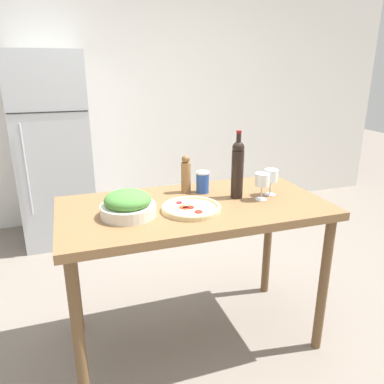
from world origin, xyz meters
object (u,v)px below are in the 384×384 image
Objects in this scene: salad_bowl at (128,205)px; salt_canister at (203,182)px; refrigerator at (54,150)px; wine_bottle at (238,168)px; wine_glass_far at (271,177)px; pepper_mill at (186,175)px; wine_glass_near at (262,181)px; homemade_pizza at (191,208)px.

salt_canister is at bearing 25.06° from salad_bowl.
refrigerator is 4.48× the size of wine_bottle.
refrigerator is at bearing 101.40° from salad_bowl.
wine_glass_far is 0.50m from pepper_mill.
wine_glass_near is 0.76m from salad_bowl.
salt_canister is (0.87, -1.66, 0.08)m from refrigerator.
salad_bowl reaches higher than salt_canister.
refrigerator is at bearing 115.52° from pepper_mill.
salt_canister is (-0.27, 0.23, -0.05)m from wine_glass_near.
wine_bottle reaches higher than homemade_pizza.
homemade_pizza is at bearing -121.38° from salt_canister.
wine_bottle is at bearing 146.33° from wine_glass_near.
refrigerator is 7.60× the size of pepper_mill.
refrigerator is 2.08m from wine_bottle.
homemade_pizza is at bearing -102.63° from pepper_mill.
refrigerator reaches higher than homemade_pizza.
homemade_pizza is 0.31m from salt_canister.
salt_canister is at bearing 140.21° from wine_glass_near.
refrigerator reaches higher than wine_glass_near.
wine_glass_near reaches higher than homemade_pizza.
wine_glass_near and wine_glass_far have the same top height.
homemade_pizza is at bearing -6.27° from salad_bowl.
wine_bottle is 0.66m from salad_bowl.
salt_canister reaches higher than homemade_pizza.
salad_bowl is 2.16× the size of salt_canister.
wine_glass_near reaches higher than salt_canister.
pepper_mill is at bearing 33.85° from salad_bowl.
wine_glass_far is at bearing -56.03° from refrigerator.
pepper_mill reaches higher than salad_bowl.
wine_bottle is 0.16m from wine_glass_near.
salad_bowl is at bearing -176.13° from wine_glass_far.
pepper_mill is 0.82× the size of salad_bowl.
refrigerator is 6.21× the size of salad_bowl.
wine_glass_near is 0.68× the size of pepper_mill.
wine_glass_near is at bearing -39.79° from salt_canister.
homemade_pizza is at bearing -175.29° from wine_glass_near.
pepper_mill reaches higher than wine_glass_far.
wine_bottle is 2.99× the size of salt_canister.
wine_glass_far is 1.19× the size of salt_canister.
wine_glass_far is (0.21, -0.02, -0.07)m from wine_bottle.
wine_glass_far is 0.49× the size of homemade_pizza.
wine_bottle is 2.51× the size of wine_glass_far.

